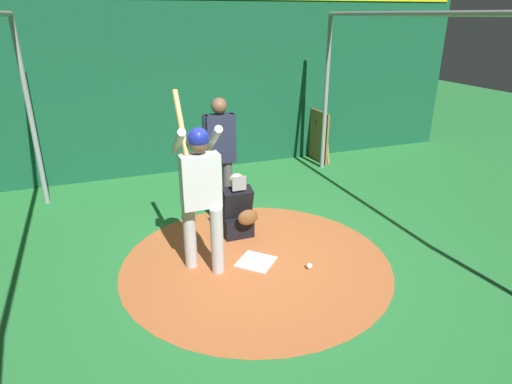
# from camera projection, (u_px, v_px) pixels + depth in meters

# --- Properties ---
(ground_plane) EXTENTS (27.86, 27.86, 0.00)m
(ground_plane) POSITION_uv_depth(u_px,v_px,m) (256.00, 262.00, 5.44)
(ground_plane) COLOR #287A38
(dirt_circle) EXTENTS (3.33, 3.33, 0.01)m
(dirt_circle) POSITION_uv_depth(u_px,v_px,m) (256.00, 262.00, 5.44)
(dirt_circle) COLOR #B76033
(dirt_circle) RESTS_ON ground
(home_plate) EXTENTS (0.59, 0.59, 0.01)m
(home_plate) POSITION_uv_depth(u_px,v_px,m) (256.00, 262.00, 5.43)
(home_plate) COLOR white
(home_plate) RESTS_ON dirt_circle
(batter) EXTENTS (0.68, 0.49, 2.10)m
(batter) POSITION_uv_depth(u_px,v_px,m) (200.00, 187.00, 4.92)
(batter) COLOR #B3B3B7
(batter) RESTS_ON ground
(catcher) EXTENTS (0.58, 0.40, 0.92)m
(catcher) POSITION_uv_depth(u_px,v_px,m) (237.00, 212.00, 5.99)
(catcher) COLOR black
(catcher) RESTS_ON ground
(umpire) EXTENTS (0.23, 0.49, 1.81)m
(umpire) POSITION_uv_depth(u_px,v_px,m) (220.00, 152.00, 6.31)
(umpire) COLOR #4C4C51
(umpire) RESTS_ON ground
(back_wall) EXTENTS (0.23, 11.86, 3.37)m
(back_wall) POSITION_uv_depth(u_px,v_px,m) (183.00, 82.00, 8.13)
(back_wall) COLOR #145133
(back_wall) RESTS_ON ground
(cage_frame) EXTENTS (6.00, 5.17, 2.91)m
(cage_frame) POSITION_uv_depth(u_px,v_px,m) (256.00, 95.00, 4.66)
(cage_frame) COLOR gray
(cage_frame) RESTS_ON ground
(bat_rack) EXTENTS (1.18, 0.18, 1.05)m
(bat_rack) POSITION_uv_depth(u_px,v_px,m) (314.00, 135.00, 9.25)
(bat_rack) COLOR olive
(bat_rack) RESTS_ON ground
(baseball_0) EXTENTS (0.07, 0.07, 0.07)m
(baseball_0) POSITION_uv_depth(u_px,v_px,m) (309.00, 266.00, 5.28)
(baseball_0) COLOR white
(baseball_0) RESTS_ON dirt_circle
(baseball_1) EXTENTS (0.07, 0.07, 0.07)m
(baseball_1) POSITION_uv_depth(u_px,v_px,m) (249.00, 226.00, 6.27)
(baseball_1) COLOR white
(baseball_1) RESTS_ON dirt_circle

